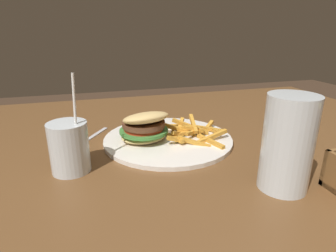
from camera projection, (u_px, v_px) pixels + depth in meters
The scene contains 5 objects.
dining_table at pixel (208, 202), 0.65m from camera, with size 1.39×1.23×0.71m.
meal_plate_near at pixel (160, 134), 0.69m from camera, with size 0.32×0.32×0.09m.
beer_glass at pixel (287, 146), 0.48m from camera, with size 0.09×0.09×0.17m.
juice_glass at pixel (70, 149), 0.55m from camera, with size 0.08×0.08×0.19m.
spoon at pixel (78, 144), 0.67m from camera, with size 0.11×0.15×0.01m.
Camera 1 is at (0.24, 0.51, 0.98)m, focal length 30.00 mm.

